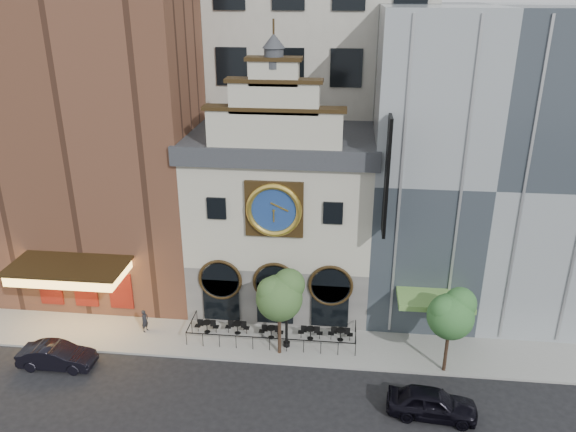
# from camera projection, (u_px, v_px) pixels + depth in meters

# --- Properties ---
(ground) EXTENTS (120.00, 120.00, 0.00)m
(ground) POSITION_uv_depth(u_px,v_px,m) (267.00, 364.00, 33.92)
(ground) COLOR black
(ground) RESTS_ON ground
(sidewalk) EXTENTS (44.00, 5.00, 0.15)m
(sidewalk) POSITION_uv_depth(u_px,v_px,m) (273.00, 339.00, 36.20)
(sidewalk) COLOR gray
(sidewalk) RESTS_ON ground
(clock_building) EXTENTS (12.60, 8.78, 18.65)m
(clock_building) POSITION_uv_depth(u_px,v_px,m) (282.00, 214.00, 38.59)
(clock_building) COLOR #605E5B
(clock_building) RESTS_ON ground
(theater_building) EXTENTS (14.00, 15.60, 25.00)m
(theater_building) POSITION_uv_depth(u_px,v_px,m) (103.00, 117.00, 39.62)
(theater_building) COLOR brown
(theater_building) RESTS_ON ground
(retail_building) EXTENTS (14.00, 14.40, 20.00)m
(retail_building) POSITION_uv_depth(u_px,v_px,m) (476.00, 162.00, 37.97)
(retail_building) COLOR gray
(retail_building) RESTS_ON ground
(office_tower) EXTENTS (20.00, 16.00, 40.00)m
(office_tower) POSITION_uv_depth(u_px,v_px,m) (299.00, 2.00, 44.76)
(office_tower) COLOR beige
(office_tower) RESTS_ON ground
(cafe_railing) EXTENTS (10.60, 2.60, 0.90)m
(cafe_railing) POSITION_uv_depth(u_px,v_px,m) (272.00, 332.00, 36.00)
(cafe_railing) COLOR black
(cafe_railing) RESTS_ON sidewalk
(bistro_0) EXTENTS (1.58, 0.68, 0.90)m
(bistro_0) POSITION_uv_depth(u_px,v_px,m) (207.00, 326.00, 36.64)
(bistro_0) COLOR black
(bistro_0) RESTS_ON sidewalk
(bistro_1) EXTENTS (1.58, 0.68, 0.90)m
(bistro_1) POSITION_uv_depth(u_px,v_px,m) (237.00, 327.00, 36.51)
(bistro_1) COLOR black
(bistro_1) RESTS_ON sidewalk
(bistro_2) EXTENTS (1.58, 0.68, 0.90)m
(bistro_2) POSITION_uv_depth(u_px,v_px,m) (271.00, 332.00, 36.05)
(bistro_2) COLOR black
(bistro_2) RESTS_ON sidewalk
(bistro_3) EXTENTS (1.58, 0.68, 0.90)m
(bistro_3) POSITION_uv_depth(u_px,v_px,m) (310.00, 332.00, 35.96)
(bistro_3) COLOR black
(bistro_3) RESTS_ON sidewalk
(bistro_4) EXTENTS (1.58, 0.68, 0.90)m
(bistro_4) POSITION_uv_depth(u_px,v_px,m) (340.00, 334.00, 35.82)
(bistro_4) COLOR black
(bistro_4) RESTS_ON sidewalk
(car_right) EXTENTS (4.87, 2.31, 1.61)m
(car_right) POSITION_uv_depth(u_px,v_px,m) (432.00, 403.00, 29.58)
(car_right) COLOR black
(car_right) RESTS_ON ground
(car_left) EXTENTS (4.51, 1.60, 1.48)m
(car_left) POSITION_uv_depth(u_px,v_px,m) (57.00, 356.00, 33.45)
(car_left) COLOR black
(car_left) RESTS_ON ground
(pedestrian) EXTENTS (0.54, 0.66, 1.55)m
(pedestrian) POSITION_uv_depth(u_px,v_px,m) (145.00, 321.00, 36.65)
(pedestrian) COLOR black
(pedestrian) RESTS_ON sidewalk
(lamppost) EXTENTS (1.69, 0.77, 5.35)m
(lamppost) POSITION_uv_depth(u_px,v_px,m) (286.00, 300.00, 34.14)
(lamppost) COLOR black
(lamppost) RESTS_ON sidewalk
(tree_left) EXTENTS (2.91, 2.81, 5.61)m
(tree_left) POSITION_uv_depth(u_px,v_px,m) (280.00, 294.00, 33.24)
(tree_left) COLOR #382619
(tree_left) RESTS_ON sidewalk
(tree_right) EXTENTS (2.76, 2.66, 5.32)m
(tree_right) POSITION_uv_depth(u_px,v_px,m) (452.00, 313.00, 31.73)
(tree_right) COLOR #382619
(tree_right) RESTS_ON sidewalk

